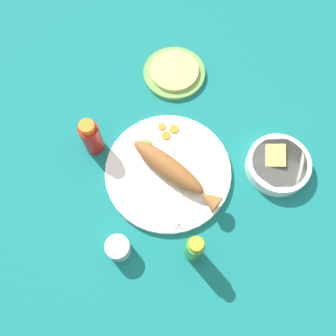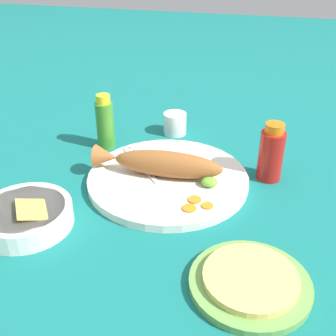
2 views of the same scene
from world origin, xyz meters
name	(u,v)px [view 1 (image 1 of 2)]	position (x,y,z in m)	size (l,w,h in m)	color
ground_plane	(168,173)	(0.00, 0.00, 0.00)	(4.00, 4.00, 0.00)	#146B66
main_plate	(168,172)	(0.00, 0.00, 0.01)	(0.36, 0.36, 0.02)	white
fried_fish	(174,171)	(-0.02, 0.00, 0.05)	(0.29, 0.06, 0.06)	#935628
fork_near	(181,199)	(-0.08, 0.04, 0.02)	(0.13, 0.15, 0.00)	silver
fork_far	(164,202)	(-0.05, 0.08, 0.02)	(0.18, 0.09, 0.00)	silver
carrot_slice_near	(166,135)	(0.08, -0.08, 0.02)	(0.03, 0.03, 0.00)	orange
carrot_slice_mid	(174,129)	(0.07, -0.11, 0.02)	(0.03, 0.03, 0.00)	orange
carrot_slice_far	(162,126)	(0.10, -0.10, 0.02)	(0.02, 0.02, 0.00)	orange
lime_wedge_main	(147,145)	(0.10, -0.02, 0.03)	(0.04, 0.03, 0.02)	#6BB233
hot_sauce_bottle_red	(91,137)	(0.22, 0.08, 0.06)	(0.06, 0.06, 0.14)	#B21914
hot_sauce_bottle_green	(194,249)	(-0.20, 0.13, 0.07)	(0.05, 0.05, 0.14)	#3D8428
salt_cup	(118,248)	(-0.04, 0.25, 0.03)	(0.06, 0.06, 0.06)	silver
guacamole_bowl	(278,165)	(-0.23, -0.21, 0.02)	(0.18, 0.18, 0.05)	white
tortilla_plate	(174,73)	(0.20, -0.27, 0.01)	(0.20, 0.20, 0.01)	#6B9E4C
tortilla_stack	(174,71)	(0.20, -0.27, 0.02)	(0.15, 0.15, 0.01)	#E0C666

